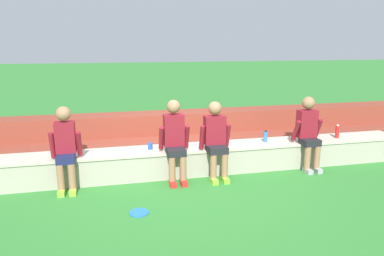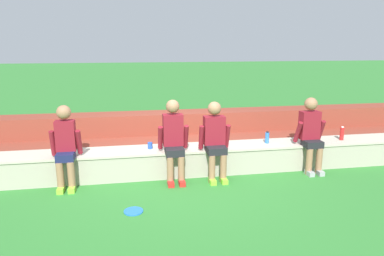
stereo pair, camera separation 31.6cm
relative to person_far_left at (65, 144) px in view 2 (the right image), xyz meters
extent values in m
plane|color=#2D752D|center=(1.91, -0.01, -0.71)|extent=(80.00, 80.00, 0.00)
cube|color=#A8A08E|center=(1.91, 0.27, -0.47)|extent=(8.61, 0.57, 0.47)
cube|color=#BCB39F|center=(1.91, 0.27, -0.25)|extent=(8.65, 0.61, 0.04)
cube|color=brown|center=(1.91, 1.06, -0.50)|extent=(11.36, 0.59, 0.43)
cube|color=brown|center=(1.91, 1.65, -0.28)|extent=(11.36, 0.59, 0.85)
cylinder|color=#996B4C|center=(-0.08, -0.19, -0.47)|extent=(0.11, 0.11, 0.47)
cylinder|color=#996B4C|center=(0.08, -0.19, -0.47)|extent=(0.11, 0.11, 0.47)
cube|color=#8CD833|center=(-0.08, -0.23, -0.67)|extent=(0.10, 0.22, 0.08)
cube|color=#8CD833|center=(0.08, -0.23, -0.67)|extent=(0.10, 0.22, 0.08)
cube|color=#191E47|center=(0.00, -0.08, -0.18)|extent=(0.27, 0.29, 0.12)
cube|color=maroon|center=(0.00, 0.08, 0.12)|extent=(0.30, 0.20, 0.49)
sphere|color=#996B4C|center=(0.00, 0.08, 0.50)|extent=(0.23, 0.23, 0.23)
cylinder|color=maroon|center=(-0.20, 0.06, 0.01)|extent=(0.08, 0.16, 0.43)
cylinder|color=maroon|center=(0.20, 0.06, 0.01)|extent=(0.08, 0.20, 0.42)
cylinder|color=#996B4C|center=(1.64, -0.23, -0.47)|extent=(0.11, 0.11, 0.47)
cylinder|color=#996B4C|center=(1.82, -0.23, -0.47)|extent=(0.11, 0.11, 0.47)
cube|color=red|center=(1.64, -0.27, -0.67)|extent=(0.10, 0.22, 0.08)
cube|color=red|center=(1.82, -0.27, -0.67)|extent=(0.10, 0.22, 0.08)
cube|color=black|center=(1.73, -0.10, -0.18)|extent=(0.30, 0.33, 0.12)
cube|color=maroon|center=(1.73, 0.08, 0.14)|extent=(0.33, 0.20, 0.54)
sphere|color=#996B4C|center=(1.73, 0.08, 0.54)|extent=(0.22, 0.22, 0.22)
cylinder|color=maroon|center=(1.51, 0.06, 0.02)|extent=(0.08, 0.22, 0.42)
cylinder|color=maroon|center=(1.95, 0.06, 0.02)|extent=(0.08, 0.21, 0.42)
cylinder|color=#996B4C|center=(2.33, -0.26, -0.47)|extent=(0.11, 0.11, 0.47)
cylinder|color=#996B4C|center=(2.53, -0.26, -0.47)|extent=(0.11, 0.11, 0.47)
cube|color=#8CD833|center=(2.33, -0.30, -0.67)|extent=(0.10, 0.22, 0.08)
cube|color=#8CD833|center=(2.53, -0.30, -0.67)|extent=(0.10, 0.22, 0.08)
cube|color=black|center=(2.43, -0.11, -0.18)|extent=(0.32, 0.36, 0.12)
cube|color=maroon|center=(2.43, 0.03, 0.12)|extent=(0.35, 0.20, 0.49)
sphere|color=#996B4C|center=(2.43, 0.03, 0.50)|extent=(0.23, 0.23, 0.23)
cylinder|color=maroon|center=(2.20, 0.01, 0.01)|extent=(0.08, 0.17, 0.43)
cylinder|color=maroon|center=(2.66, 0.01, 0.01)|extent=(0.08, 0.19, 0.43)
cylinder|color=#996B4C|center=(4.11, -0.19, -0.47)|extent=(0.11, 0.11, 0.47)
cylinder|color=#996B4C|center=(4.30, -0.19, -0.47)|extent=(0.11, 0.11, 0.47)
cube|color=#99999E|center=(4.11, -0.23, -0.67)|extent=(0.10, 0.22, 0.08)
cube|color=#99999E|center=(4.30, -0.23, -0.67)|extent=(0.10, 0.22, 0.08)
cube|color=black|center=(4.20, -0.08, -0.18)|extent=(0.31, 0.29, 0.12)
cube|color=maroon|center=(4.20, 0.07, 0.13)|extent=(0.34, 0.20, 0.51)
sphere|color=#996B4C|center=(4.20, 0.07, 0.51)|extent=(0.23, 0.23, 0.23)
cylinder|color=maroon|center=(3.98, 0.05, 0.01)|extent=(0.08, 0.25, 0.42)
cylinder|color=maroon|center=(4.42, 0.05, 0.01)|extent=(0.08, 0.23, 0.42)
cylinder|color=red|center=(4.98, 0.24, -0.11)|extent=(0.08, 0.08, 0.24)
cylinder|color=white|center=(4.98, 0.24, 0.02)|extent=(0.05, 0.05, 0.02)
cylinder|color=blue|center=(3.49, 0.28, -0.13)|extent=(0.07, 0.07, 0.20)
cylinder|color=black|center=(3.49, 0.28, -0.02)|extent=(0.04, 0.04, 0.02)
cylinder|color=blue|center=(1.35, 0.30, -0.18)|extent=(0.08, 0.08, 0.11)
cylinder|color=blue|center=(1.02, -1.11, -0.70)|extent=(0.27, 0.27, 0.02)
camera|label=1|loc=(0.72, -5.62, 1.55)|focal=33.20mm
camera|label=2|loc=(1.03, -5.68, 1.55)|focal=33.20mm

